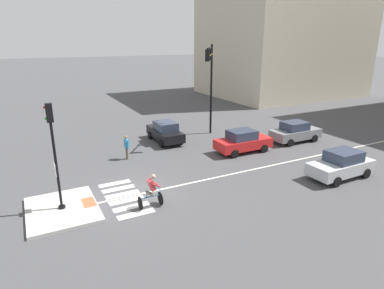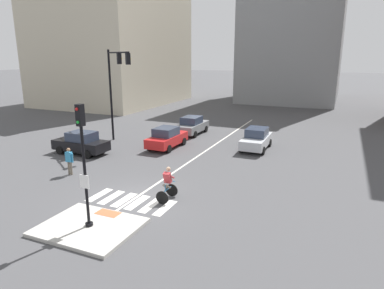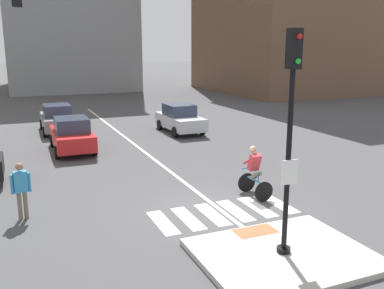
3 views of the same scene
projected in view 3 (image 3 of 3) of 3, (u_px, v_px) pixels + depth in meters
ground_plane at (220, 209)px, 12.82m from camera, size 300.00×300.00×0.00m
traffic_island at (283, 255)px, 9.83m from camera, size 3.97×3.19×0.15m
tactile_pad_front at (255, 231)px, 10.93m from camera, size 1.10×0.60×0.01m
signal_pole at (290, 124)px, 9.13m from camera, size 0.44×0.38×5.05m
crosswalk_stripe_a at (163, 222)px, 11.84m from camera, size 0.44×1.80×0.01m
crosswalk_stripe_b at (188, 218)px, 12.13m from camera, size 0.44×1.80×0.01m
crosswalk_stripe_c at (212, 214)px, 12.43m from camera, size 0.44×1.80×0.01m
crosswalk_stripe_d at (235, 210)px, 12.72m from camera, size 0.44×1.80×0.01m
crosswalk_stripe_e at (257, 207)px, 13.02m from camera, size 0.44×1.80×0.01m
crosswalk_stripe_f at (278, 203)px, 13.31m from camera, size 0.44×1.80×0.01m
lane_centre_line at (133, 143)px, 21.80m from camera, size 0.14×28.00×0.01m
car_red_westbound_far at (72, 135)px, 19.93m from camera, size 1.87×4.11×1.64m
car_grey_westbound_distant at (57, 119)px, 24.56m from camera, size 1.87×4.11×1.64m
car_silver_eastbound_far at (180, 119)px, 24.56m from camera, size 1.88×4.12×1.64m
cyclist at (254, 171)px, 13.81m from camera, size 0.68×1.10×1.68m
pedestrian_at_curb_left at (21, 186)px, 11.90m from camera, size 0.55×0.26×1.67m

